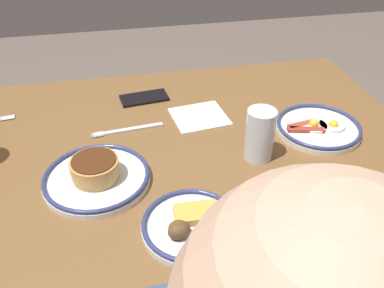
{
  "coord_description": "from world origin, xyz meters",
  "views": [
    {
      "loc": [
        0.1,
        0.82,
        1.36
      ],
      "look_at": [
        -0.06,
        0.0,
        0.77
      ],
      "focal_mm": 38.51,
      "sensor_mm": 36.0,
      "label": 1
    }
  ],
  "objects": [
    {
      "name": "drinking_glass",
      "position": [
        -0.22,
        0.05,
        0.8
      ],
      "size": [
        0.07,
        0.07,
        0.13
      ],
      "color": "silver",
      "rests_on": "dining_table"
    },
    {
      "name": "plate_far_side",
      "position": [
        -0.27,
        0.27,
        0.76
      ],
      "size": [
        0.24,
        0.24,
        0.09
      ],
      "color": "white",
      "rests_on": "dining_table"
    },
    {
      "name": "plate_far_companion",
      "position": [
        0.18,
        0.07,
        0.76
      ],
      "size": [
        0.25,
        0.25,
        0.06
      ],
      "color": "white",
      "rests_on": "dining_table"
    },
    {
      "name": "paper_napkin",
      "position": [
        -0.12,
        -0.16,
        0.74
      ],
      "size": [
        0.17,
        0.16,
        0.0
      ],
      "primitive_type": "cube",
      "rotation": [
        0.0,
        0.0,
        0.13
      ],
      "color": "white",
      "rests_on": "dining_table"
    },
    {
      "name": "plate_near_main",
      "position": [
        -0.42,
        -0.03,
        0.75
      ],
      "size": [
        0.23,
        0.23,
        0.04
      ],
      "color": "silver",
      "rests_on": "dining_table"
    },
    {
      "name": "fork_near",
      "position": [
        0.09,
        -0.13,
        0.74
      ],
      "size": [
        0.2,
        0.04,
        0.01
      ],
      "color": "silver",
      "rests_on": "dining_table"
    },
    {
      "name": "dining_table",
      "position": [
        0.0,
        0.0,
        0.64
      ],
      "size": [
        1.35,
        0.95,
        0.74
      ],
      "color": "brown",
      "rests_on": "ground_plane"
    },
    {
      "name": "cell_phone",
      "position": [
        0.03,
        -0.3,
        0.74
      ],
      "size": [
        0.15,
        0.09,
        0.01
      ],
      "primitive_type": "cube",
      "rotation": [
        0.0,
        0.0,
        0.12
      ],
      "color": "black",
      "rests_on": "dining_table"
    },
    {
      "name": "plate_center_pancakes",
      "position": [
        -0.01,
        0.26,
        0.75
      ],
      "size": [
        0.2,
        0.2,
        0.05
      ],
      "color": "silver",
      "rests_on": "dining_table"
    }
  ]
}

